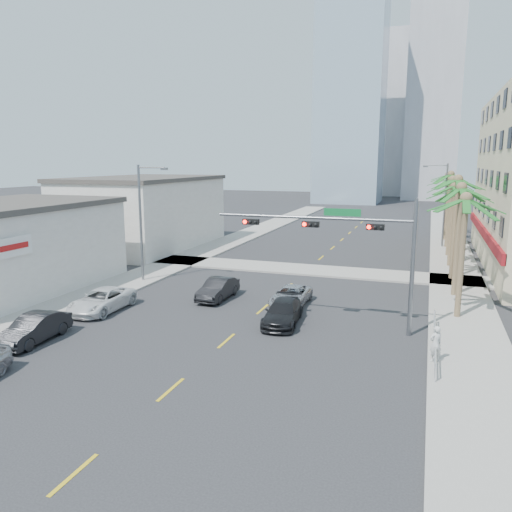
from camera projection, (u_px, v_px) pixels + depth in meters
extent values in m
plane|color=#262628|center=(192.00, 371.00, 22.46)|extent=(260.00, 260.00, 0.00)
cube|color=gray|center=(458.00, 287.00, 37.12)|extent=(4.00, 120.00, 0.15)
cube|color=gray|center=(171.00, 265.00, 44.86)|extent=(4.00, 120.00, 0.15)
cube|color=gray|center=(307.00, 270.00, 42.85)|extent=(80.00, 4.00, 0.15)
cube|color=maroon|center=(483.00, 231.00, 45.07)|extent=(0.30, 28.00, 0.80)
cube|color=beige|center=(1.00, 251.00, 35.44)|extent=(10.00, 16.00, 6.00)
cube|color=beige|center=(145.00, 214.00, 54.04)|extent=(11.00, 18.00, 7.20)
cube|color=#99B2C6|center=(351.00, 92.00, 108.63)|extent=(14.00, 14.00, 48.00)
cube|color=#ADADB2|center=(435.00, 70.00, 115.93)|extent=(12.00, 12.00, 60.00)
cube|color=#ADADB2|center=(386.00, 117.00, 135.41)|extent=(16.00, 16.00, 42.00)
cylinder|color=slate|center=(412.00, 271.00, 26.29)|extent=(0.24, 0.24, 7.20)
cylinder|color=slate|center=(311.00, 218.00, 27.58)|extent=(11.00, 0.16, 0.16)
cube|color=#0C662D|center=(342.00, 212.00, 26.96)|extent=(2.00, 0.05, 0.40)
cube|color=black|center=(375.00, 227.00, 26.38)|extent=(0.95, 0.28, 0.32)
sphere|color=#FF0C05|center=(369.00, 227.00, 26.33)|extent=(0.22, 0.22, 0.22)
cube|color=black|center=(311.00, 224.00, 27.50)|extent=(0.95, 0.28, 0.32)
sphere|color=#FF0C05|center=(304.00, 224.00, 27.46)|extent=(0.22, 0.22, 0.22)
cube|color=black|center=(251.00, 222.00, 28.63)|extent=(0.95, 0.28, 0.32)
sphere|color=#FF0C05|center=(245.00, 222.00, 28.59)|extent=(0.22, 0.22, 0.22)
cylinder|color=brown|center=(461.00, 260.00, 29.17)|extent=(0.36, 0.36, 7.20)
cylinder|color=brown|center=(457.00, 243.00, 33.95)|extent=(0.36, 0.36, 7.56)
cylinder|color=brown|center=(454.00, 230.00, 38.74)|extent=(0.36, 0.36, 7.92)
cylinder|color=brown|center=(452.00, 227.00, 43.64)|extent=(0.36, 0.36, 7.20)
cylinder|color=brown|center=(450.00, 218.00, 48.43)|extent=(0.36, 0.36, 7.56)
cylinder|color=brown|center=(448.00, 211.00, 53.21)|extent=(0.36, 0.36, 7.92)
cylinder|color=brown|center=(447.00, 210.00, 58.11)|extent=(0.36, 0.36, 7.20)
cylinder|color=brown|center=(446.00, 205.00, 62.90)|extent=(0.36, 0.36, 7.56)
cylinder|color=slate|center=(141.00, 224.00, 38.21)|extent=(0.20, 0.20, 9.00)
cylinder|color=slate|center=(151.00, 167.00, 37.04)|extent=(2.20, 0.12, 0.12)
cube|color=slate|center=(164.00, 169.00, 36.70)|extent=(0.50, 0.25, 0.18)
cylinder|color=slate|center=(445.00, 206.00, 53.24)|extent=(0.20, 0.20, 9.00)
cylinder|color=slate|center=(437.00, 165.00, 52.79)|extent=(2.20, 0.12, 0.12)
cube|color=slate|center=(426.00, 166.00, 53.16)|extent=(0.50, 0.25, 0.18)
cylinder|color=silver|center=(435.00, 341.00, 24.59)|extent=(0.08, 8.00, 0.08)
cylinder|color=silver|center=(435.00, 334.00, 24.53)|extent=(0.08, 8.00, 0.08)
cylinder|color=silver|center=(435.00, 374.00, 20.89)|extent=(0.08, 0.08, 1.00)
cylinder|color=silver|center=(435.00, 357.00, 22.75)|extent=(0.08, 0.08, 1.00)
cylinder|color=silver|center=(435.00, 342.00, 24.60)|extent=(0.08, 0.08, 1.00)
cylinder|color=silver|center=(435.00, 329.00, 26.46)|extent=(0.08, 0.08, 1.00)
cylinder|color=silver|center=(434.00, 318.00, 28.31)|extent=(0.08, 0.08, 1.00)
imported|color=black|center=(34.00, 329.00, 25.92)|extent=(1.75, 4.43, 1.44)
imported|color=white|center=(102.00, 300.00, 31.22)|extent=(2.41, 5.07, 1.40)
imported|color=black|center=(218.00, 289.00, 33.97)|extent=(1.60, 4.32, 1.41)
imported|color=#BABABF|center=(291.00, 296.00, 32.53)|extent=(2.08, 4.44, 1.23)
imported|color=black|center=(283.00, 312.00, 28.83)|extent=(2.32, 4.78, 1.34)
imported|color=silver|center=(436.00, 344.00, 22.99)|extent=(0.74, 0.68, 1.71)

